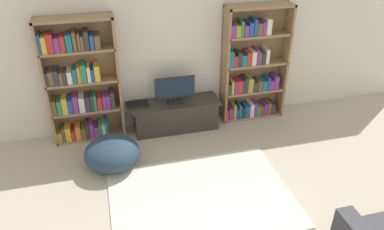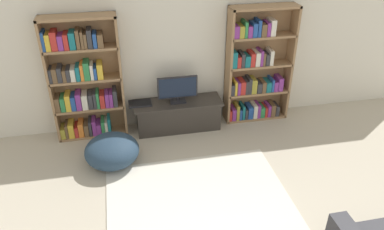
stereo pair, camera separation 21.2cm
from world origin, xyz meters
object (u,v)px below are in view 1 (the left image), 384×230
Objects in this scene: beanbag_ottoman at (112,153)px; bookshelf_left at (80,84)px; bookshelf_right at (252,68)px; television at (175,89)px; tv_stand at (176,115)px; laptop at (137,104)px.

bookshelf_left is at bearing 110.40° from beanbag_ottoman.
television is at bearing -174.85° from bookshelf_right.
laptop reaches higher than tv_stand.
tv_stand is 2.25× the size of television.
laptop is at bearing 174.97° from television.
television is 0.82× the size of beanbag_ottoman.
bookshelf_right is 3.04× the size of television.
laptop is (-0.58, 0.05, 0.25)m from tv_stand.
laptop is (-0.58, 0.05, -0.21)m from television.
bookshelf_left is 2.51× the size of beanbag_ottoman.
beanbag_ottoman is (-1.05, -0.74, -0.03)m from tv_stand.
bookshelf_left is at bearing 175.25° from television.
beanbag_ottoman is (-0.47, -0.79, -0.27)m from laptop.
laptop is 0.47× the size of beanbag_ottoman.
beanbag_ottoman is at bearing -69.60° from bookshelf_left.
television is (-1.28, -0.12, -0.17)m from bookshelf_right.
television is 1.37m from beanbag_ottoman.
bookshelf_right is 1.29m from television.
television is 1.74× the size of laptop.
tv_stand is at bearing 90.00° from television.
bookshelf_right is 1.90m from laptop.
bookshelf_right is 1.35× the size of tv_stand.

